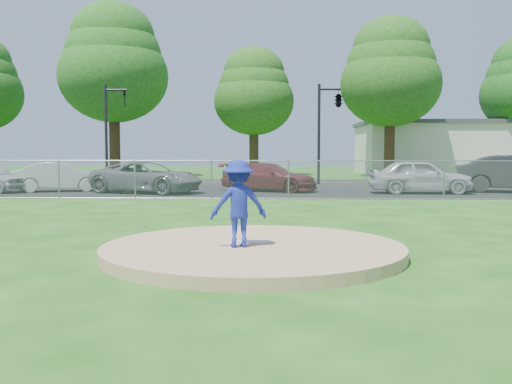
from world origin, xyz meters
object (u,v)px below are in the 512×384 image
tree_right (391,71)px  traffic_cone (128,185)px  tree_left (113,62)px  parked_car_gray (147,177)px  traffic_signal_center (337,102)px  tree_center (254,91)px  pitcher (239,204)px  commercial_building (459,148)px  traffic_signal_left (110,125)px  parked_car_darkred (269,177)px  parked_car_pearl (420,176)px  parked_car_white (60,177)px

tree_right → traffic_cone: tree_right is taller
tree_left → parked_car_gray: tree_left is taller
traffic_signal_center → traffic_cone: traffic_signal_center is taller
tree_center → pitcher: size_ratio=6.49×
pitcher → parked_car_gray: bearing=-83.2°
tree_right → commercial_building: bearing=40.6°
tree_center → traffic_signal_center: 13.12m
traffic_signal_left → parked_car_gray: 8.21m
commercial_building → parked_car_darkred: (-15.77, -21.69, -1.49)m
commercial_building → parked_car_pearl: commercial_building is taller
commercial_building → tree_left: bearing=-165.5°
tree_right → traffic_signal_center: tree_right is taller
traffic_cone → tree_right: bearing=48.5°
parked_car_gray → tree_left: bearing=40.3°
tree_center → tree_right: (10.00, -2.00, 1.18)m
traffic_signal_left → traffic_cone: traffic_signal_left is taller
tree_right → parked_car_gray: tree_right is taller
traffic_cone → parked_car_gray: bearing=5.8°
commercial_building → parked_car_white: size_ratio=4.00×
tree_right → traffic_cone: (-15.02, -16.98, -7.27)m
traffic_cone → traffic_signal_center: bearing=35.0°
traffic_signal_left → parked_car_darkred: 10.98m
tree_left → commercial_building: bearing=14.5°
traffic_signal_center → traffic_cone: size_ratio=7.66×
traffic_cone → parked_car_white: size_ratio=0.18×
tree_center → parked_car_gray: tree_center is taller
commercial_building → tree_right: size_ratio=1.41×
commercial_building → parked_car_darkred: 26.85m
traffic_signal_center → parked_car_darkred: traffic_signal_center is taller
commercial_building → traffic_cone: size_ratio=22.42×
tree_right → parked_car_white: (-18.45, -16.06, -6.96)m
tree_right → traffic_signal_left: size_ratio=2.08×
parked_car_white → traffic_signal_center: bearing=-85.0°
pitcher → parked_car_darkred: 16.56m
tree_left → pitcher: tree_left is taller
parked_car_pearl → parked_car_gray: bearing=92.0°
parked_car_white → tree_right: bearing=-68.3°
parked_car_white → traffic_signal_left: bearing=-25.8°
traffic_signal_left → pitcher: bearing=-69.0°
tree_left → traffic_cone: tree_left is taller
tree_center → tree_left: bearing=-163.3°
parked_car_white → commercial_building: bearing=-68.4°
tree_left → pitcher: bearing=-71.0°
traffic_signal_center → pitcher: size_ratio=3.69×
tree_center → pitcher: 34.69m
traffic_signal_center → pitcher: bearing=-100.7°
traffic_signal_center → parked_car_darkred: (-3.74, -5.69, -3.95)m
tree_left → parked_car_white: bearing=-84.1°
parked_car_white → parked_car_darkred: (9.68, 0.37, -0.02)m
tree_right → traffic_signal_left: bearing=-150.6°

